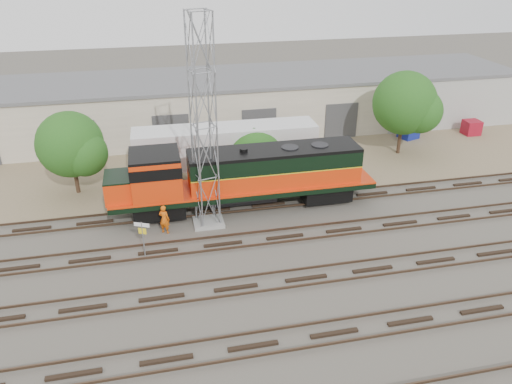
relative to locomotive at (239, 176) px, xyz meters
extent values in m
plane|color=#47423A|center=(2.09, -6.00, -2.52)|extent=(140.00, 140.00, 0.00)
cube|color=#726047|center=(2.09, 9.00, -2.51)|extent=(80.00, 16.00, 0.02)
cube|color=black|center=(2.09, -13.50, -2.45)|extent=(80.00, 2.40, 0.14)
cube|color=#4C3828|center=(2.09, -14.25, -2.31)|extent=(80.00, 0.08, 0.14)
cube|color=#4C3828|center=(2.09, -12.75, -2.31)|extent=(80.00, 0.08, 0.14)
cube|color=black|center=(2.09, -9.00, -2.45)|extent=(80.00, 2.40, 0.14)
cube|color=#4C3828|center=(2.09, -9.75, -2.31)|extent=(80.00, 0.08, 0.14)
cube|color=#4C3828|center=(2.09, -8.25, -2.31)|extent=(80.00, 0.08, 0.14)
cube|color=black|center=(2.09, -4.50, -2.45)|extent=(80.00, 2.40, 0.14)
cube|color=#4C3828|center=(2.09, -5.25, -2.31)|extent=(80.00, 0.08, 0.14)
cube|color=#4C3828|center=(2.09, -3.75, -2.31)|extent=(80.00, 0.08, 0.14)
cube|color=black|center=(2.09, 0.00, -2.45)|extent=(80.00, 2.40, 0.14)
cube|color=#4C3828|center=(2.09, -0.75, -2.31)|extent=(80.00, 0.08, 0.14)
cube|color=#4C3828|center=(2.09, 0.75, -2.31)|extent=(80.00, 0.08, 0.14)
cube|color=beige|center=(2.09, 17.00, -0.02)|extent=(58.00, 10.00, 5.00)
cube|color=#59595B|center=(2.09, 17.00, 2.63)|extent=(58.40, 10.40, 0.30)
cube|color=#999993|center=(24.09, 11.95, -0.02)|extent=(14.00, 0.10, 5.00)
cube|color=#333335|center=(-11.91, 11.94, -0.82)|extent=(3.20, 0.12, 3.40)
cube|color=#333335|center=(-3.91, 11.94, -0.82)|extent=(3.20, 0.12, 3.40)
cube|color=#333335|center=(4.09, 11.94, -0.82)|extent=(3.20, 0.12, 3.40)
cube|color=#333335|center=(12.09, 11.94, -0.82)|extent=(3.20, 0.12, 3.40)
cube|color=#333335|center=(20.09, 11.94, -0.82)|extent=(3.20, 0.12, 3.40)
cube|color=black|center=(-5.60, 0.00, -1.70)|extent=(3.45, 2.59, 1.08)
cube|color=black|center=(6.25, 0.00, -1.70)|extent=(3.45, 2.59, 1.08)
cube|color=black|center=(0.32, 0.00, -0.98)|extent=(18.33, 3.23, 0.38)
cylinder|color=black|center=(0.32, 0.00, -1.65)|extent=(4.53, 1.19, 1.19)
cube|color=red|center=(2.48, 0.00, -0.14)|extent=(11.86, 2.80, 1.29)
cube|color=black|center=(2.48, 0.00, 1.05)|extent=(11.86, 2.80, 1.08)
cube|color=black|center=(2.48, 0.00, 1.69)|extent=(11.86, 2.80, 0.22)
cube|color=red|center=(-5.60, 0.00, 0.61)|extent=(3.23, 3.23, 2.80)
cube|color=black|center=(-5.60, 0.00, 2.10)|extent=(3.23, 3.23, 0.17)
cube|color=red|center=(-8.08, 0.00, -0.03)|extent=(1.72, 2.59, 1.51)
cube|color=gray|center=(-2.45, -1.54, -2.42)|extent=(2.01, 2.01, 0.20)
cylinder|color=gray|center=(-3.06, -0.93, 4.37)|extent=(0.10, 0.10, 13.38)
cylinder|color=gray|center=(-1.84, -0.93, 4.37)|extent=(0.10, 0.10, 13.38)
cylinder|color=gray|center=(-3.06, -2.16, 4.37)|extent=(0.10, 0.10, 13.38)
cylinder|color=gray|center=(-1.84, -2.16, 4.37)|extent=(0.10, 0.10, 13.38)
cylinder|color=gray|center=(-6.69, -4.72, -1.35)|extent=(0.07, 0.07, 2.35)
cube|color=white|center=(-6.69, -4.72, -0.33)|extent=(0.89, 0.44, 0.24)
cube|color=yellow|center=(-6.69, -4.72, -0.76)|extent=(0.45, 0.24, 0.37)
imported|color=#D2540B|center=(-5.35, -2.21, -1.53)|extent=(0.87, 0.78, 1.99)
cube|color=silver|center=(-0.10, 5.16, 0.35)|extent=(14.14, 3.08, 2.93)
cube|color=black|center=(5.43, 5.06, -1.98)|extent=(2.65, 2.76, 1.08)
cube|color=black|center=(-5.54, 4.17, -1.82)|extent=(0.16, 0.16, 1.41)
cube|color=black|center=(-5.50, 6.34, -1.82)|extent=(0.16, 0.16, 1.41)
cube|color=navy|center=(18.50, 10.53, -1.77)|extent=(1.99, 1.93, 1.50)
cube|color=maroon|center=(25.01, 10.15, -1.82)|extent=(1.51, 1.41, 1.40)
cylinder|color=#382619|center=(-11.45, 5.09, -1.42)|extent=(0.30, 0.30, 2.20)
sphere|color=#164E16|center=(-11.45, 5.09, 1.36)|extent=(4.80, 4.80, 4.80)
sphere|color=#164E16|center=(-10.49, 4.37, 0.88)|extent=(3.36, 3.36, 3.36)
cylinder|color=#382619|center=(1.99, 4.38, -2.31)|extent=(0.32, 0.32, 0.42)
sphere|color=#164E16|center=(1.99, 4.38, -0.49)|extent=(4.62, 4.62, 4.62)
sphere|color=#164E16|center=(2.91, 3.69, -0.95)|extent=(3.23, 3.23, 3.23)
cylinder|color=#382619|center=(15.78, 7.18, -1.16)|extent=(0.31, 0.31, 2.72)
sphere|color=#164E16|center=(15.78, 7.18, 2.10)|extent=(5.44, 5.44, 5.44)
sphere|color=#164E16|center=(16.86, 6.36, 1.55)|extent=(3.80, 3.80, 3.80)
camera|label=1|loc=(-5.54, -30.66, 14.42)|focal=35.00mm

